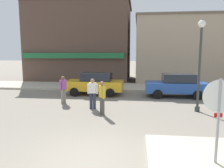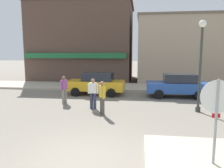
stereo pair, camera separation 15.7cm
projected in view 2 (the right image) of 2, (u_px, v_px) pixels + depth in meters
name	position (u px, v px, depth m)	size (l,w,h in m)	color
ground_plane	(84.00, 161.00, 5.94)	(160.00, 160.00, 0.00)	gray
kerb_far	(123.00, 87.00, 18.69)	(80.00, 4.00, 0.15)	#B7AD99
stop_sign	(216.00, 111.00, 5.34)	(0.82, 0.07, 2.30)	#9E9EA3
lamp_post	(201.00, 52.00, 10.56)	(0.36, 0.36, 4.54)	#333833
parked_car_nearest	(96.00, 83.00, 15.45)	(4.05, 1.97, 1.56)	gold
parked_car_second	(178.00, 85.00, 14.56)	(4.01, 1.90, 1.56)	#234C9E
pedestrian_crossing_near	(93.00, 93.00, 11.43)	(0.55, 0.23, 1.61)	#2D334C
pedestrian_crossing_far	(64.00, 89.00, 12.71)	(0.34, 0.54, 1.61)	gray
pedestrian_kerb_side	(102.00, 97.00, 10.35)	(0.37, 0.53, 1.61)	#4C473D
building_corner_shop	(84.00, 43.00, 24.25)	(10.73, 7.68, 8.22)	brown
building_storefront_left_near	(181.00, 50.00, 23.08)	(9.14, 8.13, 6.50)	tan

